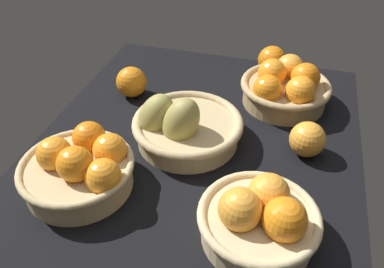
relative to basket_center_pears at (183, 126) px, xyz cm
name	(u,v)px	position (x,y,z in cm)	size (l,w,h in cm)	color
market_tray	(198,145)	(1.33, -3.30, -5.64)	(84.00, 72.00, 3.00)	black
basket_center_pears	(183,126)	(0.00, 0.00, 0.00)	(24.83, 25.86, 14.67)	tan
basket_far_left	(81,167)	(-18.55, 15.09, 0.43)	(22.43, 22.43, 11.27)	tan
basket_near_left	(260,219)	(-21.81, -20.18, 0.53)	(20.96, 20.96, 11.38)	#D3BC8C
basket_near_right	(285,87)	(21.87, -20.49, 0.63)	(22.64, 22.64, 11.18)	tan
loose_orange_front_gap	(131,82)	(14.80, 18.52, -0.15)	(7.98, 7.98, 7.98)	orange
loose_orange_back_gap	(272,60)	(36.83, -15.45, -0.12)	(8.05, 8.05, 8.05)	orange
loose_orange_side_gap	(307,139)	(3.20, -26.96, -0.27)	(7.74, 7.74, 7.74)	#F49E33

